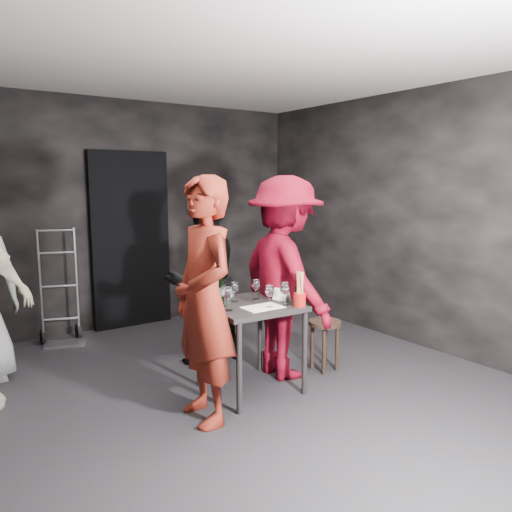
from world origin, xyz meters
TOP-DOWN VIEW (x-y plane):
  - floor at (0.00, 0.00)m, footprint 4.50×5.00m
  - ceiling at (0.00, 0.00)m, footprint 4.50×5.00m
  - wall_back at (0.00, 2.50)m, footprint 4.50×0.04m
  - wall_right at (2.25, 0.00)m, footprint 0.04×5.00m
  - doorway at (0.00, 2.44)m, footprint 0.95×0.10m
  - wallbox_upper at (0.85, 2.45)m, footprint 0.12×0.06m
  - wallbox_lower at (1.05, 2.45)m, footprint 0.10×0.06m
  - hand_truck at (-0.89, 2.20)m, footprint 0.42×0.35m
  - tasting_table at (0.11, 0.02)m, footprint 0.72×0.72m
  - stool at (0.93, -0.00)m, footprint 0.30×0.30m
  - server_red at (-0.46, -0.22)m, footprint 0.57×0.82m
  - woman_black at (0.12, 0.86)m, footprint 0.86×0.51m
  - man_maroon at (0.55, 0.13)m, footprint 0.73×1.43m
  - tasting_mat at (0.11, -0.16)m, footprint 0.31×0.21m
  - wine_glass_a at (-0.17, -0.09)m, footprint 0.09×0.09m
  - wine_glass_b at (-0.15, 0.05)m, footprint 0.09×0.09m
  - wine_glass_c at (0.03, 0.14)m, footprint 0.07×0.07m
  - wine_glass_d at (0.15, -0.18)m, footprint 0.10×0.10m
  - wine_glass_e at (0.30, -0.20)m, footprint 0.10×0.10m
  - wine_glass_f at (0.22, 0.10)m, footprint 0.08×0.08m
  - wine_bottle at (-0.16, 0.08)m, footprint 0.08×0.08m
  - breadstick_cup at (0.38, -0.29)m, footprint 0.10×0.10m
  - reserved_card at (0.36, -0.05)m, footprint 0.12×0.15m

SIDE VIEW (x-z plane):
  - floor at x=0.00m, z-range -0.01..0.01m
  - hand_truck at x=-0.89m, z-range -0.40..0.85m
  - stool at x=0.93m, z-range 0.12..0.59m
  - tasting_table at x=0.11m, z-range 0.28..1.03m
  - tasting_mat at x=0.11m, z-range 0.75..0.75m
  - reserved_card at x=0.36m, z-range 0.75..0.85m
  - wine_glass_c at x=0.03m, z-range 0.75..0.93m
  - wine_glass_f at x=0.22m, z-range 0.75..0.94m
  - wine_glass_b at x=-0.15m, z-range 0.75..0.94m
  - wine_glass_d at x=0.15m, z-range 0.75..0.95m
  - wine_glass_a at x=-0.17m, z-range 0.75..0.96m
  - wine_glass_e at x=0.30m, z-range 0.75..0.96m
  - woman_black at x=0.12m, z-range 0.00..1.72m
  - wine_bottle at x=-0.16m, z-range 0.71..1.03m
  - breadstick_cup at x=0.38m, z-range 0.73..1.04m
  - doorway at x=0.00m, z-range 0.00..2.10m
  - server_red at x=-0.46m, z-range 0.00..2.15m
  - man_maroon at x=0.55m, z-range 0.00..2.16m
  - wall_back at x=0.00m, z-range 0.00..2.70m
  - wall_right at x=2.25m, z-range 0.00..2.70m
  - wallbox_lower at x=1.05m, z-range 1.33..1.47m
  - wallbox_upper at x=0.85m, z-range 1.39..1.51m
  - ceiling at x=0.00m, z-range 2.69..2.71m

